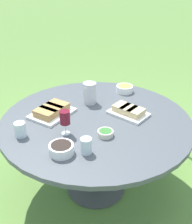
{
  "coord_description": "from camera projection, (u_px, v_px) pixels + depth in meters",
  "views": [
    {
      "loc": [
        1.51,
        1.11,
        1.79
      ],
      "look_at": [
        0.0,
        0.0,
        0.77
      ],
      "focal_mm": 45.0,
      "sensor_mm": 36.0,
      "label": 1
    }
  ],
  "objects": [
    {
      "name": "ground_plane",
      "position": [
        96.0,
        187.0,
        2.51
      ],
      "size": [
        40.0,
        40.0,
        0.0
      ],
      "primitive_type": "plane",
      "color": "#668E42"
    },
    {
      "name": "dining_table",
      "position": [
        96.0,
        128.0,
        2.21
      ],
      "size": [
        1.47,
        1.47,
        0.71
      ],
      "color": "#4C4C51",
      "rests_on": "ground_plane"
    },
    {
      "name": "water_pitcher",
      "position": [
        90.0,
        93.0,
        2.36
      ],
      "size": [
        0.12,
        0.11,
        0.18
      ],
      "color": "silver",
      "rests_on": "dining_table"
    },
    {
      "name": "wine_glass",
      "position": [
        65.0,
        118.0,
        1.92
      ],
      "size": [
        0.07,
        0.07,
        0.18
      ],
      "color": "silver",
      "rests_on": "dining_table"
    },
    {
      "name": "platter_bread_main",
      "position": [
        128.0,
        111.0,
        2.21
      ],
      "size": [
        0.21,
        0.31,
        0.07
      ],
      "color": "white",
      "rests_on": "dining_table"
    },
    {
      "name": "platter_charcuterie",
      "position": [
        52.0,
        111.0,
        2.21
      ],
      "size": [
        0.34,
        0.27,
        0.07
      ],
      "color": "white",
      "rests_on": "dining_table"
    },
    {
      "name": "bowl_fries",
      "position": [
        125.0,
        88.0,
        2.59
      ],
      "size": [
        0.15,
        0.15,
        0.06
      ],
      "color": "white",
      "rests_on": "dining_table"
    },
    {
      "name": "bowl_salad",
      "position": [
        105.0,
        133.0,
        1.95
      ],
      "size": [
        0.11,
        0.11,
        0.04
      ],
      "color": "beige",
      "rests_on": "dining_table"
    },
    {
      "name": "bowl_olives",
      "position": [
        61.0,
        149.0,
        1.77
      ],
      "size": [
        0.16,
        0.16,
        0.07
      ],
      "color": "white",
      "rests_on": "dining_table"
    },
    {
      "name": "cup_water_near",
      "position": [
        20.0,
        129.0,
        1.93
      ],
      "size": [
        0.08,
        0.08,
        0.11
      ],
      "color": "silver",
      "rests_on": "dining_table"
    },
    {
      "name": "cup_water_far",
      "position": [
        86.0,
        146.0,
        1.76
      ],
      "size": [
        0.07,
        0.07,
        0.11
      ],
      "color": "silver",
      "rests_on": "dining_table"
    }
  ]
}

